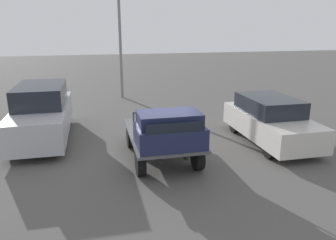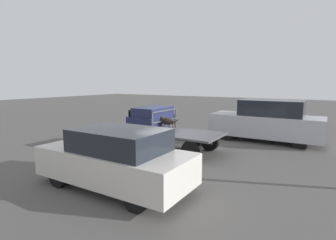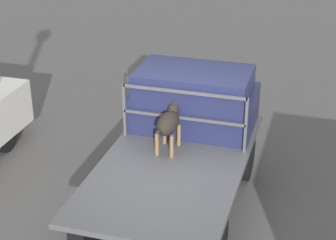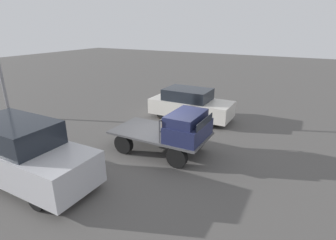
# 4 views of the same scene
# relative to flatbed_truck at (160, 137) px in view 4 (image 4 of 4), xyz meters

# --- Properties ---
(ground_plane) EXTENTS (80.00, 80.00, 0.00)m
(ground_plane) POSITION_rel_flatbed_truck_xyz_m (0.00, 0.00, -0.61)
(ground_plane) COLOR #514F4C
(flatbed_truck) EXTENTS (3.84, 2.04, 0.83)m
(flatbed_truck) POSITION_rel_flatbed_truck_xyz_m (0.00, 0.00, 0.00)
(flatbed_truck) COLOR black
(flatbed_truck) RESTS_ON ground
(truck_cab) EXTENTS (1.28, 1.92, 0.98)m
(truck_cab) POSITION_rel_flatbed_truck_xyz_m (1.20, 0.00, 0.69)
(truck_cab) COLOR #1E2347
(truck_cab) RESTS_ON flatbed_truck
(truck_headboard) EXTENTS (0.04, 1.92, 0.88)m
(truck_headboard) POSITION_rel_flatbed_truck_xyz_m (0.52, 0.00, 0.81)
(truck_headboard) COLOR #4C4C4F
(truck_headboard) RESTS_ON flatbed_truck
(dog) EXTENTS (0.99, 0.30, 0.70)m
(dog) POSITION_rel_flatbed_truck_xyz_m (0.32, 0.17, 0.67)
(dog) COLOR brown
(dog) RESTS_ON flatbed_truck
(parked_sedan) EXTENTS (4.39, 1.86, 1.66)m
(parked_sedan) POSITION_rel_flatbed_truck_xyz_m (-0.53, 4.20, 0.23)
(parked_sedan) COLOR black
(parked_sedan) RESTS_ON ground
(parked_pickup_far) EXTENTS (5.20, 1.88, 2.04)m
(parked_pickup_far) POSITION_rel_flatbed_truck_xyz_m (-2.85, -3.99, 0.39)
(parked_pickup_far) COLOR black
(parked_pickup_far) RESTS_ON ground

